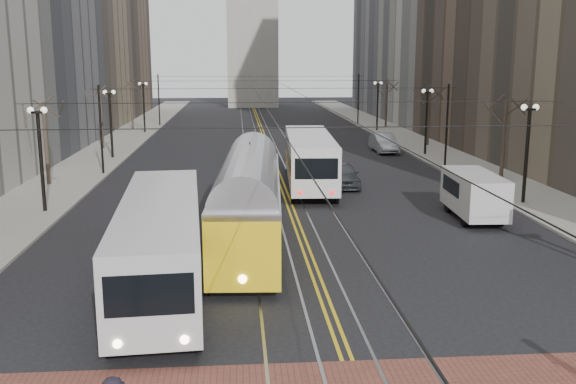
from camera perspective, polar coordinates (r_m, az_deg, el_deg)
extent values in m
plane|color=black|center=(19.67, 4.80, -13.46)|extent=(260.00, 260.00, 0.00)
cube|color=gray|center=(64.23, -15.32, 3.83)|extent=(5.00, 140.00, 0.15)
cube|color=gray|center=(65.62, 11.43, 4.17)|extent=(5.00, 140.00, 0.15)
cube|color=gray|center=(63.18, -1.80, 4.05)|extent=(4.80, 130.00, 0.02)
cube|color=gold|center=(63.18, -1.80, 4.05)|extent=(0.42, 130.00, 0.01)
cylinder|color=black|center=(37.54, -21.07, 2.38)|extent=(0.20, 0.20, 5.60)
cylinder|color=black|center=(56.85, -15.46, 5.63)|extent=(0.20, 0.20, 5.60)
cylinder|color=black|center=(76.51, -12.68, 7.20)|extent=(0.20, 0.20, 5.60)
cylinder|color=black|center=(39.68, 20.42, 2.89)|extent=(0.20, 0.20, 5.60)
cylinder|color=black|center=(58.28, 12.18, 5.92)|extent=(0.20, 0.20, 5.60)
cylinder|color=black|center=(77.58, 7.95, 7.43)|extent=(0.20, 0.20, 5.60)
cylinder|color=#382D23|center=(45.71, -20.70, 3.93)|extent=(0.28, 0.28, 5.60)
cylinder|color=#382D23|center=(63.10, -16.24, 6.14)|extent=(0.28, 0.28, 5.60)
cylinder|color=#382D23|center=(80.76, -13.71, 7.37)|extent=(0.28, 0.28, 5.60)
cylinder|color=#382D23|center=(47.73, 18.60, 4.37)|extent=(0.28, 0.28, 5.60)
cylinder|color=#382D23|center=(64.58, 12.37, 6.45)|extent=(0.28, 0.28, 5.60)
cylinder|color=#382D23|center=(81.92, 8.73, 7.62)|extent=(0.28, 0.28, 5.60)
cylinder|color=black|center=(62.62, -3.22, 9.48)|extent=(0.03, 120.00, 0.03)
cylinder|color=black|center=(62.77, -0.45, 9.50)|extent=(0.03, 120.00, 0.03)
cylinder|color=black|center=(48.84, -16.29, 5.25)|extent=(0.16, 0.16, 6.60)
cylinder|color=black|center=(84.29, -11.41, 7.98)|extent=(0.16, 0.16, 6.60)
cylinder|color=black|center=(50.40, 13.93, 5.56)|extent=(0.16, 0.16, 6.60)
cylinder|color=black|center=(85.21, 6.27, 8.17)|extent=(0.16, 0.16, 6.60)
cube|color=#BDBDBD|center=(24.07, -11.23, -4.67)|extent=(3.68, 13.46, 3.32)
cube|color=yellow|center=(29.19, -3.45, -1.50)|extent=(3.49, 14.63, 3.42)
cube|color=white|center=(42.97, 1.92, 2.78)|extent=(3.55, 13.32, 3.44)
cube|color=silver|center=(35.48, 16.20, -0.38)|extent=(2.42, 5.66, 2.46)
imported|color=#3A3D40|center=(43.10, 4.87, 1.55)|extent=(1.93, 4.78, 1.63)
imported|color=#A8ACB0|center=(59.98, 8.51, 4.34)|extent=(1.89, 5.23, 1.71)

